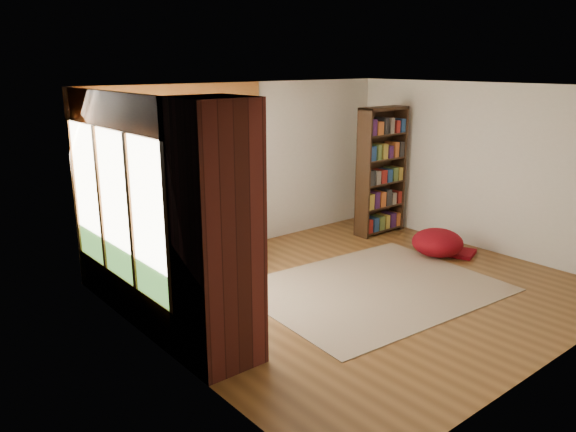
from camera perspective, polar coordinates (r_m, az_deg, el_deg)
floor at (r=7.51m, az=7.26°, el=-7.40°), size 5.50×5.50×0.00m
ceiling at (r=6.93m, az=8.00°, el=12.82°), size 5.50×5.50×0.00m
wall_back at (r=8.96m, az=-4.19°, el=5.11°), size 5.50×0.04×2.60m
wall_front at (r=5.77m, az=26.05°, el=-2.24°), size 5.50×0.04×2.60m
wall_left at (r=5.48m, az=-12.42°, el=-1.87°), size 0.04×5.00×2.60m
wall_right at (r=9.28m, az=19.32°, el=4.64°), size 0.04×5.00×2.60m
windows_back at (r=8.30m, az=-10.85°, el=4.40°), size 2.82×0.10×1.90m
windows_left at (r=6.54m, az=-17.08°, el=1.05°), size 0.10×2.62×1.90m
roller_blind at (r=7.23m, az=-19.69°, el=5.40°), size 0.03×0.72×0.90m
brick_chimney at (r=5.35m, az=-7.37°, el=-2.05°), size 0.70×0.70×2.60m
sectional_sofa at (r=7.58m, az=-12.60°, el=-4.98°), size 2.20×2.20×0.80m
area_rug at (r=7.56m, az=8.64°, el=-7.24°), size 3.34×2.65×0.01m
bookshelf at (r=9.74m, az=9.45°, el=4.50°), size 0.93×0.31×2.17m
pouf at (r=8.93m, az=14.95°, el=-2.55°), size 1.03×1.03×0.42m
dog_tan at (r=7.44m, az=-12.05°, el=-1.44°), size 0.97×0.72×0.49m
dog_brindle at (r=6.84m, az=-14.29°, el=-3.19°), size 0.82×0.96×0.47m
throw_pillows at (r=7.58m, az=-13.05°, el=-1.49°), size 1.98×1.68×0.45m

